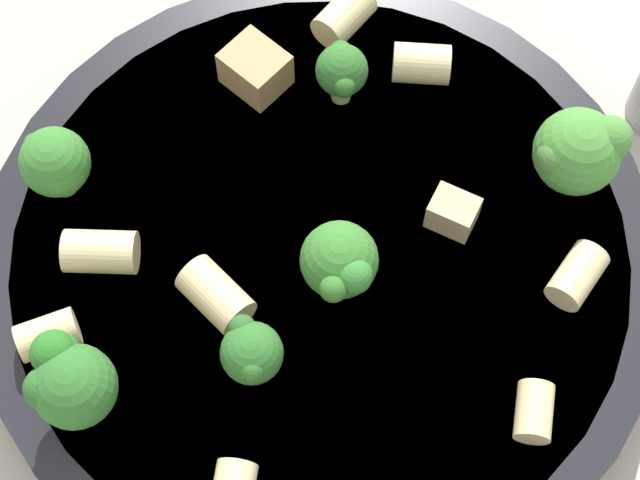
{
  "coord_description": "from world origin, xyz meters",
  "views": [
    {
      "loc": [
        -0.16,
        0.09,
        0.44
      ],
      "look_at": [
        0.0,
        0.0,
        0.04
      ],
      "focal_mm": 60.0,
      "sensor_mm": 36.0,
      "label": 1
    }
  ],
  "objects_px": {
    "broccoli_floret_2": "(342,71)",
    "broccoli_floret_3": "(579,151)",
    "broccoli_floret_0": "(251,353)",
    "rigatoni_1": "(217,297)",
    "rigatoni_7": "(421,64)",
    "rigatoni_3": "(344,16)",
    "chicken_chunk_0": "(255,69)",
    "broccoli_floret_1": "(332,267)",
    "rigatoni_0": "(101,252)",
    "broccoli_floret_5": "(55,161)",
    "pasta_bowl": "(320,264)",
    "rigatoni_2": "(48,335)",
    "chicken_chunk_1": "(453,213)",
    "rigatoni_5": "(577,276)",
    "rigatoni_6": "(534,412)",
    "broccoli_floret_4": "(70,383)"
  },
  "relations": [
    {
      "from": "broccoli_floret_2",
      "to": "broccoli_floret_3",
      "type": "relative_size",
      "value": 0.76
    },
    {
      "from": "broccoli_floret_0",
      "to": "rigatoni_1",
      "type": "xyz_separation_m",
      "value": [
        0.03,
        -0.0,
        -0.01
      ]
    },
    {
      "from": "rigatoni_1",
      "to": "rigatoni_7",
      "type": "distance_m",
      "value": 0.14
    },
    {
      "from": "rigatoni_3",
      "to": "chicken_chunk_0",
      "type": "bearing_deg",
      "value": 96.9
    },
    {
      "from": "broccoli_floret_0",
      "to": "rigatoni_3",
      "type": "bearing_deg",
      "value": -42.46
    },
    {
      "from": "rigatoni_3",
      "to": "rigatoni_1",
      "type": "bearing_deg",
      "value": 129.52
    },
    {
      "from": "broccoli_floret_1",
      "to": "broccoli_floret_3",
      "type": "distance_m",
      "value": 0.11
    },
    {
      "from": "broccoli_floret_0",
      "to": "rigatoni_7",
      "type": "distance_m",
      "value": 0.16
    },
    {
      "from": "rigatoni_0",
      "to": "rigatoni_3",
      "type": "distance_m",
      "value": 0.15
    },
    {
      "from": "broccoli_floret_0",
      "to": "broccoli_floret_5",
      "type": "relative_size",
      "value": 0.9
    },
    {
      "from": "broccoli_floret_2",
      "to": "rigatoni_0",
      "type": "distance_m",
      "value": 0.13
    },
    {
      "from": "broccoli_floret_3",
      "to": "rigatoni_3",
      "type": "height_order",
      "value": "broccoli_floret_3"
    },
    {
      "from": "pasta_bowl",
      "to": "broccoli_floret_0",
      "type": "height_order",
      "value": "broccoli_floret_0"
    },
    {
      "from": "broccoli_floret_0",
      "to": "rigatoni_2",
      "type": "distance_m",
      "value": 0.08
    },
    {
      "from": "chicken_chunk_1",
      "to": "chicken_chunk_0",
      "type": "bearing_deg",
      "value": 20.1
    },
    {
      "from": "rigatoni_7",
      "to": "broccoli_floret_3",
      "type": "bearing_deg",
      "value": -161.32
    },
    {
      "from": "chicken_chunk_0",
      "to": "rigatoni_2",
      "type": "bearing_deg",
      "value": 117.79
    },
    {
      "from": "rigatoni_1",
      "to": "chicken_chunk_0",
      "type": "height_order",
      "value": "chicken_chunk_0"
    },
    {
      "from": "rigatoni_1",
      "to": "rigatoni_5",
      "type": "xyz_separation_m",
      "value": [
        -0.06,
        -0.13,
        -0.0
      ]
    },
    {
      "from": "broccoli_floret_3",
      "to": "rigatoni_1",
      "type": "bearing_deg",
      "value": 81.75
    },
    {
      "from": "rigatoni_5",
      "to": "chicken_chunk_1",
      "type": "distance_m",
      "value": 0.06
    },
    {
      "from": "broccoli_floret_1",
      "to": "broccoli_floret_2",
      "type": "height_order",
      "value": "broccoli_floret_1"
    },
    {
      "from": "rigatoni_5",
      "to": "rigatoni_6",
      "type": "relative_size",
      "value": 1.17
    },
    {
      "from": "pasta_bowl",
      "to": "chicken_chunk_0",
      "type": "height_order",
      "value": "chicken_chunk_0"
    },
    {
      "from": "rigatoni_0",
      "to": "rigatoni_1",
      "type": "distance_m",
      "value": 0.05
    },
    {
      "from": "broccoli_floret_2",
      "to": "rigatoni_2",
      "type": "bearing_deg",
      "value": 105.0
    },
    {
      "from": "rigatoni_0",
      "to": "chicken_chunk_1",
      "type": "bearing_deg",
      "value": -112.68
    },
    {
      "from": "rigatoni_1",
      "to": "broccoli_floret_3",
      "type": "bearing_deg",
      "value": -98.25
    },
    {
      "from": "broccoli_floret_2",
      "to": "rigatoni_5",
      "type": "bearing_deg",
      "value": -163.68
    },
    {
      "from": "pasta_bowl",
      "to": "broccoli_floret_2",
      "type": "bearing_deg",
      "value": -36.93
    },
    {
      "from": "pasta_bowl",
      "to": "rigatoni_1",
      "type": "height_order",
      "value": "rigatoni_1"
    },
    {
      "from": "rigatoni_0",
      "to": "rigatoni_6",
      "type": "relative_size",
      "value": 1.34
    },
    {
      "from": "broccoli_floret_3",
      "to": "rigatoni_3",
      "type": "bearing_deg",
      "value": 20.09
    },
    {
      "from": "broccoli_floret_3",
      "to": "rigatoni_5",
      "type": "xyz_separation_m",
      "value": [
        -0.04,
        0.03,
        -0.02
      ]
    },
    {
      "from": "broccoli_floret_3",
      "to": "rigatoni_3",
      "type": "xyz_separation_m",
      "value": [
        0.12,
        0.04,
        -0.02
      ]
    },
    {
      "from": "rigatoni_3",
      "to": "chicken_chunk_1",
      "type": "xyz_separation_m",
      "value": [
        -0.11,
        0.01,
        -0.0
      ]
    },
    {
      "from": "broccoli_floret_0",
      "to": "chicken_chunk_1",
      "type": "xyz_separation_m",
      "value": [
        0.02,
        -0.1,
        -0.01
      ]
    },
    {
      "from": "broccoli_floret_2",
      "to": "rigatoni_0",
      "type": "xyz_separation_m",
      "value": [
        -0.02,
        0.13,
        -0.01
      ]
    },
    {
      "from": "broccoli_floret_4",
      "to": "rigatoni_5",
      "type": "relative_size",
      "value": 1.61
    },
    {
      "from": "broccoli_floret_2",
      "to": "rigatoni_2",
      "type": "relative_size",
      "value": 1.37
    },
    {
      "from": "rigatoni_3",
      "to": "chicken_chunk_1",
      "type": "height_order",
      "value": "rigatoni_3"
    },
    {
      "from": "broccoli_floret_3",
      "to": "rigatoni_1",
      "type": "xyz_separation_m",
      "value": [
        0.02,
        0.16,
        -0.02
      ]
    },
    {
      "from": "rigatoni_2",
      "to": "rigatoni_3",
      "type": "relative_size",
      "value": 0.86
    },
    {
      "from": "broccoli_floret_4",
      "to": "rigatoni_7",
      "type": "relative_size",
      "value": 1.65
    },
    {
      "from": "rigatoni_0",
      "to": "rigatoni_3",
      "type": "bearing_deg",
      "value": -70.2
    },
    {
      "from": "pasta_bowl",
      "to": "chicken_chunk_1",
      "type": "distance_m",
      "value": 0.06
    },
    {
      "from": "broccoli_floret_5",
      "to": "rigatoni_2",
      "type": "relative_size",
      "value": 1.52
    },
    {
      "from": "broccoli_floret_1",
      "to": "chicken_chunk_1",
      "type": "relative_size",
      "value": 1.84
    },
    {
      "from": "broccoli_floret_0",
      "to": "broccoli_floret_3",
      "type": "distance_m",
      "value": 0.16
    },
    {
      "from": "rigatoni_6",
      "to": "rigatoni_0",
      "type": "bearing_deg",
      "value": 38.88
    }
  ]
}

